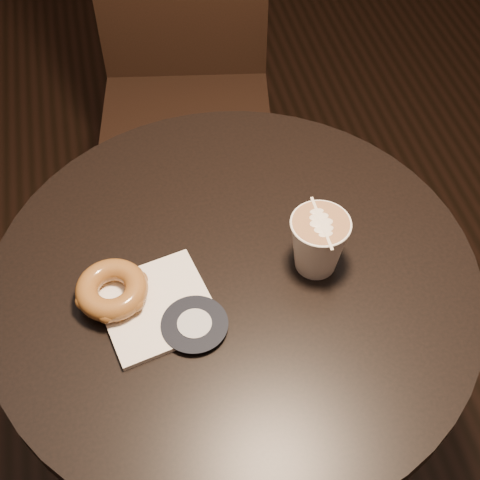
# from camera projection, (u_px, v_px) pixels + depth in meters

# --- Properties ---
(cafe_table) EXTENTS (0.70, 0.70, 0.75)m
(cafe_table) POSITION_uv_depth(u_px,v_px,m) (235.00, 344.00, 1.10)
(cafe_table) COLOR black
(cafe_table) RESTS_ON ground
(chair) EXTENTS (0.46, 0.46, 1.01)m
(chair) POSITION_uv_depth(u_px,v_px,m) (184.00, 62.00, 1.56)
(chair) COLOR black
(chair) RESTS_ON ground
(pastry_bag) EXTENTS (0.17, 0.17, 0.01)m
(pastry_bag) POSITION_uv_depth(u_px,v_px,m) (157.00, 306.00, 0.91)
(pastry_bag) COLOR white
(pastry_bag) RESTS_ON cafe_table
(doughnut) EXTENTS (0.10, 0.10, 0.03)m
(doughnut) POSITION_uv_depth(u_px,v_px,m) (112.00, 290.00, 0.90)
(doughnut) COLOR brown
(doughnut) RESTS_ON pastry_bag
(latte_cup) EXTENTS (0.08, 0.08, 0.09)m
(latte_cup) POSITION_uv_depth(u_px,v_px,m) (318.00, 244.00, 0.92)
(latte_cup) COLOR white
(latte_cup) RESTS_ON cafe_table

